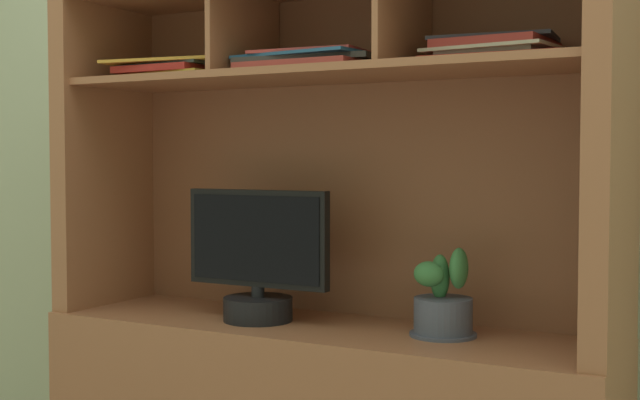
% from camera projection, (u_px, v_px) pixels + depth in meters
% --- Properties ---
extents(back_wall, '(6.00, 0.02, 2.80)m').
position_uv_depth(back_wall, '(361.00, 22.00, 2.48)').
color(back_wall, '#A1AD8A').
rests_on(back_wall, ground).
extents(media_console, '(1.55, 0.46, 1.49)m').
position_uv_depth(media_console, '(322.00, 361.00, 2.31)').
color(media_console, '#905939').
rests_on(media_console, ground).
extents(tv_monitor, '(0.43, 0.19, 0.36)m').
position_uv_depth(tv_monitor, '(258.00, 265.00, 2.34)').
color(tv_monitor, black).
rests_on(tv_monitor, media_console).
extents(potted_orchid, '(0.17, 0.17, 0.22)m').
position_uv_depth(potted_orchid, '(443.00, 306.00, 2.15)').
color(potted_orchid, '#434858').
rests_on(potted_orchid, media_console).
extents(magazine_stack_left, '(0.39, 0.30, 0.05)m').
position_uv_depth(magazine_stack_left, '(175.00, 71.00, 2.50)').
color(magazine_stack_left, gold).
rests_on(magazine_stack_left, media_console).
extents(magazine_stack_centre, '(0.35, 0.28, 0.07)m').
position_uv_depth(magazine_stack_centre, '(498.00, 52.00, 2.10)').
color(magazine_stack_centre, '#AF2821').
rests_on(magazine_stack_centre, media_console).
extents(magazine_stack_right, '(0.40, 0.25, 0.05)m').
position_uv_depth(magazine_stack_right, '(309.00, 62.00, 2.27)').
color(magazine_stack_right, '#A23931').
rests_on(magazine_stack_right, media_console).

